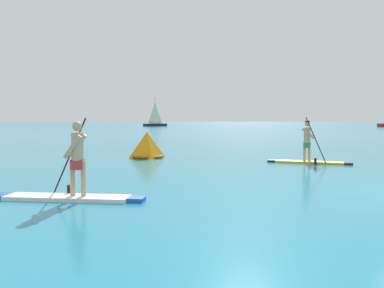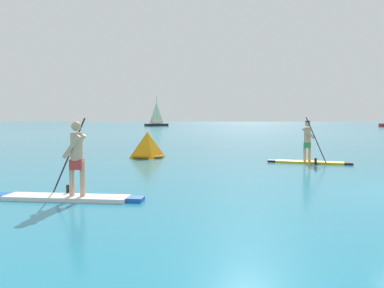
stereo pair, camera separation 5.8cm
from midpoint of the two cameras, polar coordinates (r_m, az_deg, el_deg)
name	(u,v)px [view 1 (the left image)]	position (r m, az deg, el deg)	size (l,w,h in m)	color
paddleboarder_near_left	(71,182)	(9.25, -16.87, -5.15)	(3.42, 0.81, 1.84)	white
paddleboarder_mid_center	(309,153)	(16.67, 15.99, -1.19)	(3.24, 1.16, 1.89)	yellow
race_marker_buoy	(147,146)	(18.41, -6.42, -0.32)	(1.61, 1.61, 1.17)	orange
sailboat_left_horizon	(155,123)	(94.44, -5.22, 2.99)	(5.23, 4.78, 6.83)	black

